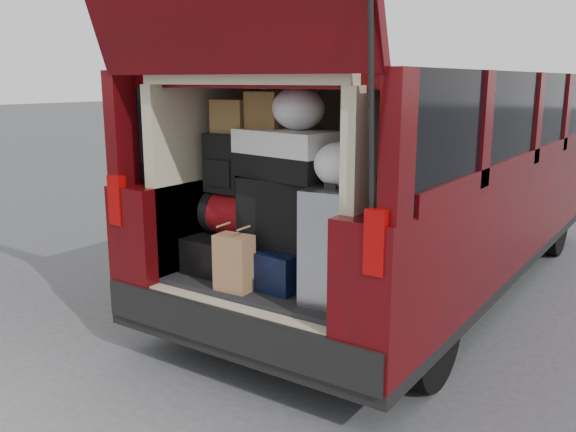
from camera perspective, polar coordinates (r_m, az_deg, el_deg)
name	(u,v)px	position (r m, az deg, el deg)	size (l,w,h in m)	color
ground	(267,373)	(3.79, -2.02, -14.46)	(80.00, 80.00, 0.00)	#3D3D40
minivan	(401,182)	(5.05, 10.51, 3.13)	(1.90, 5.35, 2.77)	black
load_floor	(292,316)	(3.88, 0.39, -9.32)	(1.24, 1.05, 0.55)	black
black_hardshell	(233,251)	(3.89, -5.15, -3.31)	(0.40, 0.56, 0.22)	black
navy_hardshell	(284,263)	(3.63, -0.35, -4.42)	(0.41, 0.50, 0.22)	black
silver_roller	(336,244)	(3.30, 4.49, -2.61)	(0.26, 0.41, 0.62)	silver
kraft_bag	(234,263)	(3.47, -5.07, -4.39)	(0.21, 0.13, 0.32)	#A4734A
red_duffel	(238,214)	(3.80, -4.72, 0.18)	(0.42, 0.27, 0.27)	maroon
black_soft_case	(291,212)	(3.57, 0.29, 0.41)	(0.56, 0.33, 0.40)	black
backpack	(226,163)	(3.77, -5.81, 4.97)	(0.25, 0.15, 0.36)	black
twotone_duffel	(287,154)	(3.52, -0.10, 5.81)	(0.61, 0.32, 0.27)	white
grocery_sack_lower	(233,116)	(3.77, -5.18, 9.28)	(0.22, 0.18, 0.20)	brown
grocery_sack_upper	(267,110)	(3.66, -2.01, 9.90)	(0.21, 0.18, 0.21)	brown
plastic_bag_center	(298,108)	(3.50, 0.98, 10.04)	(0.31, 0.29, 0.25)	silver
plastic_bag_right	(339,164)	(3.21, 4.83, 4.83)	(0.28, 0.26, 0.24)	silver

